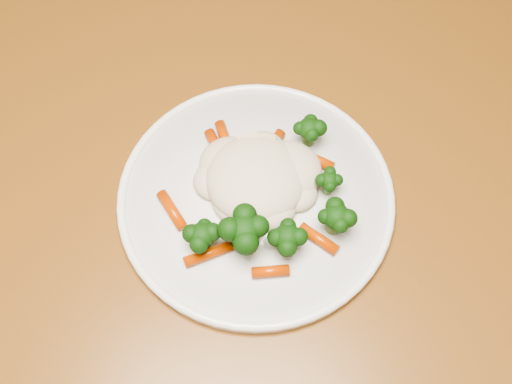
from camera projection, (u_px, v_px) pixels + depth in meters
dining_table at (326, 217)px, 0.80m from camera, size 1.29×0.91×0.75m
plate at (256, 198)px, 0.70m from camera, size 0.30×0.30×0.01m
meal at (263, 189)px, 0.68m from camera, size 0.21×0.19×0.05m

